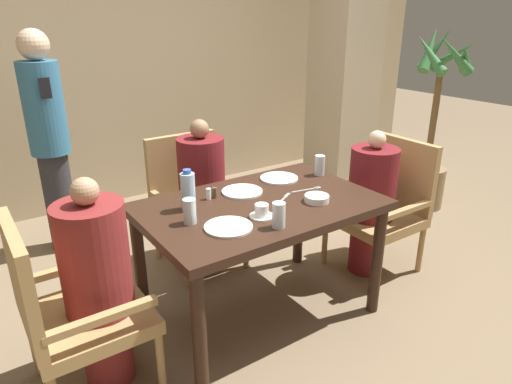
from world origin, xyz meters
name	(u,v)px	position (x,y,z in m)	size (l,w,h in m)	color
ground_plane	(260,313)	(0.00, 0.00, 0.00)	(16.00, 16.00, 0.00)	#7A664C
wall_back	(111,53)	(0.00, 2.35, 1.40)	(8.00, 0.06, 2.80)	tan
pillar_stone	(345,55)	(2.03, 1.42, 1.35)	(0.53, 0.53, 2.70)	#BCAD8E
dining_table	(260,218)	(0.00, 0.00, 0.65)	(1.33, 0.86, 0.75)	#331E14
chair_left_side	(67,308)	(-1.08, 0.00, 0.49)	(0.54, 0.54, 0.93)	#A88451
diner_in_left_chair	(98,284)	(-0.93, 0.00, 0.56)	(0.32, 0.32, 1.09)	maroon
chair_far_side	(193,199)	(0.00, 0.85, 0.49)	(0.54, 0.54, 0.93)	#A88451
diner_in_far_chair	(203,195)	(0.00, 0.70, 0.56)	(0.32, 0.32, 1.10)	maroon
chair_right_side	(385,203)	(1.08, 0.00, 0.49)	(0.54, 0.54, 0.93)	#A88451
diner_in_right_chair	(371,202)	(0.93, 0.00, 0.53)	(0.32, 0.32, 1.03)	maroon
standing_host	(49,138)	(-0.77, 1.60, 0.89)	(0.28, 0.32, 1.65)	#2D2D33
potted_palm	(431,144)	(2.28, 0.50, 0.62)	(0.53, 0.53, 1.66)	#896B4C
plate_main_left	(243,191)	(0.00, 0.19, 0.76)	(0.24, 0.24, 0.01)	white
plate_main_right	(279,178)	(0.32, 0.25, 0.76)	(0.24, 0.24, 0.01)	white
plate_dessert_center	(228,227)	(-0.32, -0.18, 0.76)	(0.24, 0.24, 0.01)	white
teacup_with_saucer	(262,212)	(-0.10, -0.16, 0.78)	(0.13, 0.13, 0.07)	white
bowl_small	(317,198)	(0.27, -0.17, 0.77)	(0.14, 0.14, 0.04)	white
water_bottle	(188,191)	(-0.37, 0.15, 0.86)	(0.08, 0.08, 0.23)	#A3C6DB
glass_tall_near	(190,211)	(-0.45, -0.02, 0.82)	(0.07, 0.07, 0.13)	silver
glass_tall_mid	(320,165)	(0.59, 0.17, 0.82)	(0.07, 0.07, 0.13)	silver
glass_tall_far	(279,215)	(-0.11, -0.31, 0.82)	(0.07, 0.07, 0.13)	silver
salt_shaker	(208,194)	(-0.21, 0.21, 0.78)	(0.03, 0.03, 0.07)	white
pepper_shaker	(214,193)	(-0.18, 0.21, 0.78)	(0.03, 0.03, 0.06)	#4C3D2D
fork_beside_plate	(309,189)	(0.36, 0.00, 0.75)	(0.20, 0.05, 0.00)	silver
knife_beside_plate	(284,199)	(0.14, -0.03, 0.75)	(0.19, 0.11, 0.00)	silver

